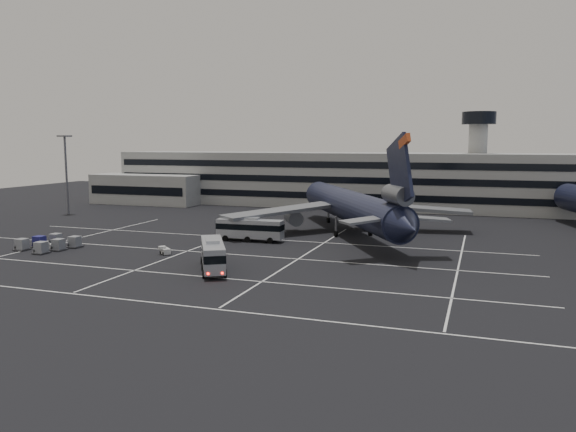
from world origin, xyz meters
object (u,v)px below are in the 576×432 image
(tug_a, at_px, (47,247))
(uld_cluster, at_px, (49,243))
(trijet_main, at_px, (351,206))
(bus_near, at_px, (213,253))
(bus_far, at_px, (250,228))

(tug_a, relative_size, uld_cluster, 0.22)
(trijet_main, relative_size, bus_near, 4.53)
(uld_cluster, bearing_deg, bus_far, 32.01)
(trijet_main, bearing_deg, bus_far, -170.94)
(bus_far, bearing_deg, uld_cluster, 119.44)
(bus_far, bearing_deg, trijet_main, -53.56)
(bus_near, height_order, uld_cluster, bus_near)
(trijet_main, height_order, tug_a, trijet_main)
(bus_near, xyz_separation_m, tug_a, (-30.61, 3.96, -1.70))
(trijet_main, xyz_separation_m, uld_cluster, (-41.86, -28.89, -4.36))
(bus_near, distance_m, bus_far, 22.25)
(trijet_main, xyz_separation_m, bus_near, (-10.66, -33.80, -2.98))
(bus_far, bearing_deg, tug_a, 121.43)
(uld_cluster, bearing_deg, tug_a, -58.20)
(bus_near, height_order, bus_far, bus_near)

